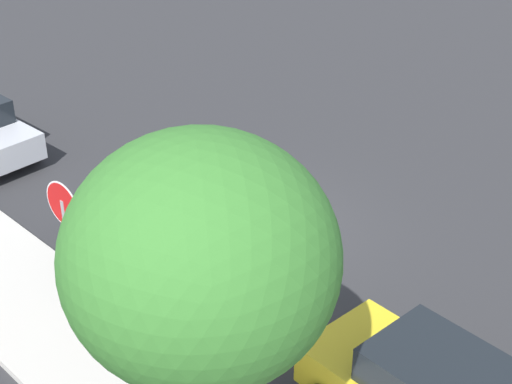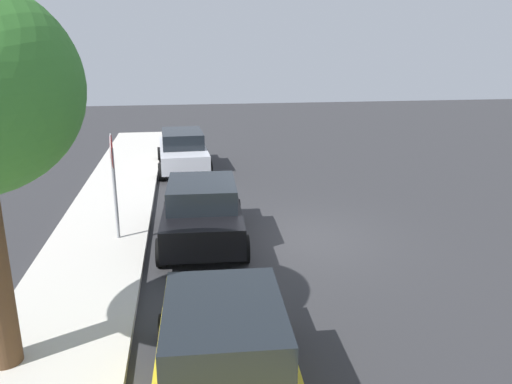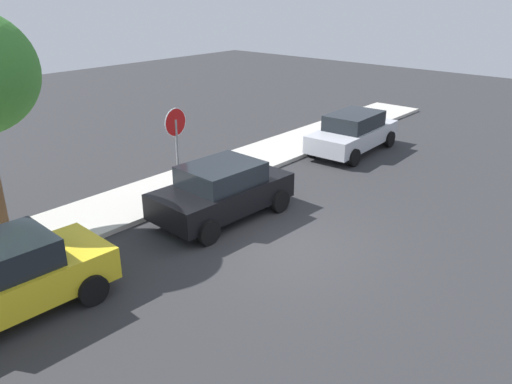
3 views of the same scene
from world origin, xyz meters
The scene contains 5 objects.
ground_plane centered at (0.00, 0.00, 0.00)m, with size 60.00×60.00×0.00m, color #2D2D30.
sidewalk_curb centered at (0.00, 4.95, 0.07)m, with size 32.00×2.39×0.14m, color beige.
stop_sign centered at (0.36, 4.44, 1.90)m, with size 0.85×0.09×2.74m.
parked_car_black centered at (0.15, 2.37, 0.79)m, with size 4.04×2.20×1.55m.
street_tree_near_corner centered at (-4.54, 5.56, 4.13)m, with size 3.07×3.07×5.62m.
Camera 1 is at (-9.92, 10.02, 9.04)m, focal length 55.00 mm.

